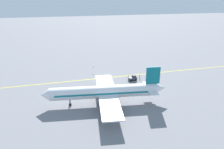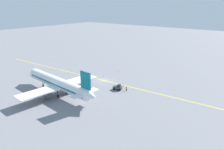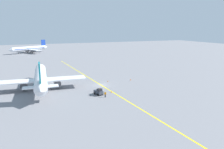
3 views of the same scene
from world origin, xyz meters
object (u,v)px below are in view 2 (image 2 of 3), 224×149
ground_crew_worker (126,89)px  traffic_cone_by_wingtip (118,71)px  airplane_at_gate (59,84)px  traffic_cone_mid_apron (103,76)px  baggage_tug_dark (118,87)px  traffic_cone_near_nose (124,85)px

ground_crew_worker → traffic_cone_by_wingtip: size_ratio=3.05×
airplane_at_gate → traffic_cone_mid_apron: 23.40m
baggage_tug_dark → ground_crew_worker: (0.92, -2.97, 0.01)m
traffic_cone_near_nose → ground_crew_worker: bearing=-134.1°
baggage_tug_dark → traffic_cone_mid_apron: size_ratio=5.99×
traffic_cone_near_nose → traffic_cone_by_wingtip: 17.37m
traffic_cone_near_nose → traffic_cone_by_wingtip: size_ratio=1.00×
ground_crew_worker → traffic_cone_near_nose: ground_crew_worker is taller
traffic_cone_mid_apron → ground_crew_worker: bearing=-114.1°
traffic_cone_mid_apron → traffic_cone_by_wingtip: bearing=-8.0°
traffic_cone_mid_apron → airplane_at_gate: bearing=-178.2°
traffic_cone_by_wingtip → baggage_tug_dark: bearing=-144.2°
traffic_cone_near_nose → baggage_tug_dark: bearing=-174.3°
traffic_cone_by_wingtip → ground_crew_worker: bearing=-136.5°
ground_crew_worker → baggage_tug_dark: bearing=107.2°
airplane_at_gate → traffic_cone_near_nose: airplane_at_gate is taller
ground_crew_worker → traffic_cone_near_nose: bearing=45.9°
traffic_cone_mid_apron → traffic_cone_near_nose: bearing=-107.3°
baggage_tug_dark → ground_crew_worker: baggage_tug_dark is taller
baggage_tug_dark → traffic_cone_mid_apron: bearing=58.4°
ground_crew_worker → airplane_at_gate: bearing=135.2°
traffic_cone_mid_apron → traffic_cone_by_wingtip: same height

